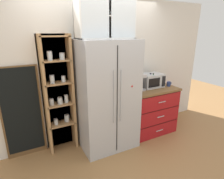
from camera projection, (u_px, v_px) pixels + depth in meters
ground_plane at (107, 143)px, 3.41m from camera, size 10.74×10.74×0.00m
wall_back_cream at (97, 71)px, 3.37m from camera, size 5.03×0.10×2.55m
refrigerator at (107, 96)px, 3.12m from camera, size 0.95×0.74×1.86m
pantry_shelf_column at (58, 93)px, 3.03m from camera, size 0.50×0.28×1.94m
counter_cabinet at (150, 109)px, 3.73m from camera, size 0.97×0.68×0.92m
microwave at (151, 80)px, 3.61m from camera, size 0.44×0.33×0.26m
coffee_maker at (139, 82)px, 3.42m from camera, size 0.17×0.20×0.31m
mug_navy at (169, 84)px, 3.68m from camera, size 0.11×0.08×0.09m
mug_charcoal at (149, 84)px, 3.64m from camera, size 0.11×0.07×0.10m
bottle_green at (153, 82)px, 3.52m from camera, size 0.06×0.06×0.29m
bottle_cobalt at (150, 81)px, 3.59m from camera, size 0.06×0.06×0.28m
upper_cabinet at (105, 16)px, 2.78m from camera, size 0.91×0.32×0.66m
chalkboard_menu at (22, 113)px, 2.88m from camera, size 0.60×0.04×1.49m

